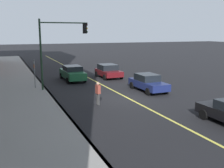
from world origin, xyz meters
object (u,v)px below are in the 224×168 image
traffic_light_mast (59,42)px  street_sign_post (34,72)px  car_navy (148,82)px  car_maroon (108,71)px  pedestrian_with_backpack (98,92)px  car_green (72,73)px

traffic_light_mast → street_sign_post: traffic_light_mast is taller
car_navy → street_sign_post: street_sign_post is taller
car_maroon → traffic_light_mast: size_ratio=0.63×
traffic_light_mast → street_sign_post: (0.96, 2.04, -2.59)m
pedestrian_with_backpack → traffic_light_mast: (5.83, 1.42, 3.22)m
car_navy → car_maroon: (7.55, 0.64, 0.03)m
car_green → car_maroon: (0.10, -4.10, -0.03)m
car_navy → car_maroon: car_maroon is taller
street_sign_post → car_maroon: bearing=-68.3°
pedestrian_with_backpack → traffic_light_mast: size_ratio=0.27×
car_maroon → street_sign_post: 8.95m
car_navy → traffic_light_mast: traffic_light_mast is taller
car_green → traffic_light_mast: size_ratio=0.78×
pedestrian_with_backpack → street_sign_post: size_ratio=0.61×
pedestrian_with_backpack → street_sign_post: bearing=27.0°
car_navy → street_sign_post: (4.25, 8.91, 0.82)m
car_navy → pedestrian_with_backpack: size_ratio=2.64×
street_sign_post → car_green: bearing=-52.6°
pedestrian_with_backpack → street_sign_post: (6.79, 3.46, 0.62)m
street_sign_post → traffic_light_mast: bearing=-115.2°
car_green → traffic_light_mast: traffic_light_mast is taller
car_navy → pedestrian_with_backpack: (-2.54, 5.45, 0.20)m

